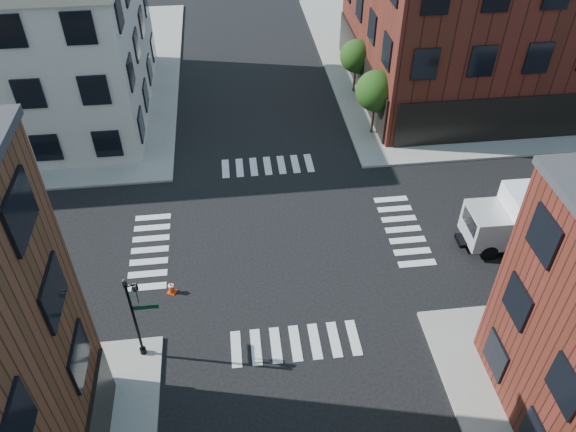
# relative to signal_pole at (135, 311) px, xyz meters

# --- Properties ---
(ground) EXTENTS (120.00, 120.00, 0.00)m
(ground) POSITION_rel_signal_pole_xyz_m (6.72, 6.68, -2.86)
(ground) COLOR black
(ground) RESTS_ON ground
(sidewalk_ne) EXTENTS (30.00, 30.00, 0.15)m
(sidewalk_ne) POSITION_rel_signal_pole_xyz_m (27.72, 27.68, -2.78)
(sidewalk_ne) COLOR gray
(sidewalk_ne) RESTS_ON ground
(building_ne) EXTENTS (25.00, 16.00, 12.00)m
(building_ne) POSITION_rel_signal_pole_xyz_m (27.22, 22.68, 3.14)
(building_ne) COLOR #451A11
(building_ne) RESTS_ON ground
(tree_near) EXTENTS (2.69, 2.69, 4.49)m
(tree_near) POSITION_rel_signal_pole_xyz_m (14.28, 16.65, 0.30)
(tree_near) COLOR black
(tree_near) RESTS_ON ground
(tree_far) EXTENTS (2.43, 2.43, 4.07)m
(tree_far) POSITION_rel_signal_pole_xyz_m (14.28, 22.65, 0.02)
(tree_far) COLOR black
(tree_far) RESTS_ON ground
(signal_pole) EXTENTS (1.29, 1.24, 4.60)m
(signal_pole) POSITION_rel_signal_pole_xyz_m (0.00, 0.00, 0.00)
(signal_pole) COLOR black
(signal_pole) RESTS_ON ground
(box_truck) EXTENTS (7.73, 2.48, 3.47)m
(box_truck) POSITION_rel_signal_pole_xyz_m (20.44, 4.87, -1.05)
(box_truck) COLOR silver
(box_truck) RESTS_ON ground
(traffic_cone) EXTENTS (0.52, 0.52, 0.73)m
(traffic_cone) POSITION_rel_signal_pole_xyz_m (1.02, 3.48, -2.51)
(traffic_cone) COLOR #EB390A
(traffic_cone) RESTS_ON ground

